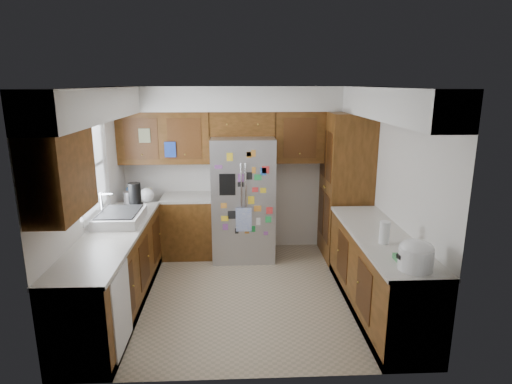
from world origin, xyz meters
TOP-DOWN VIEW (x-y plane):
  - floor at (0.00, 0.00)m, footprint 3.60×3.60m
  - room_shell at (-0.11, 0.36)m, footprint 3.64×3.24m
  - left_counter_run at (-1.36, 0.03)m, footprint 1.36×3.20m
  - right_counter_run at (1.50, -0.47)m, footprint 0.63×2.25m
  - pantry at (1.50, 1.15)m, footprint 0.60×0.90m
  - fridge at (-0.00, 1.20)m, footprint 0.90×0.79m
  - bridge_cabinet at (0.00, 1.43)m, footprint 0.96×0.34m
  - fridge_top_items at (-0.05, 1.42)m, footprint 0.92×0.32m
  - sink_assembly at (-1.50, 0.10)m, footprint 0.52×0.70m
  - left_counter_clutter at (-1.43, 0.81)m, footprint 0.40×0.87m
  - rice_cooker at (1.50, -1.38)m, footprint 0.32×0.31m
  - paper_towel at (1.44, -0.73)m, footprint 0.11×0.11m

SIDE VIEW (x-z plane):
  - floor at x=0.00m, z-range 0.00..0.00m
  - right_counter_run at x=1.50m, z-range -0.04..0.88m
  - left_counter_run at x=-1.36m, z-range -0.03..0.89m
  - fridge at x=0.00m, z-range 0.00..1.80m
  - sink_assembly at x=-1.50m, z-range 0.80..1.17m
  - paper_towel at x=1.44m, z-range 0.92..1.16m
  - left_counter_clutter at x=-1.43m, z-range 0.86..1.24m
  - rice_cooker at x=1.50m, z-range 0.93..1.20m
  - pantry at x=1.50m, z-range 0.00..2.15m
  - room_shell at x=-0.11m, z-range 0.56..3.08m
  - bridge_cabinet at x=0.00m, z-range 1.80..2.15m
  - fridge_top_items at x=-0.05m, z-range 2.14..2.39m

